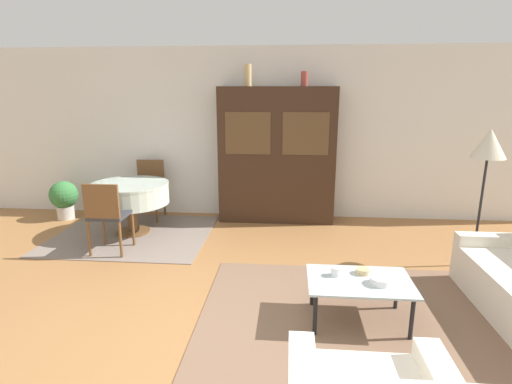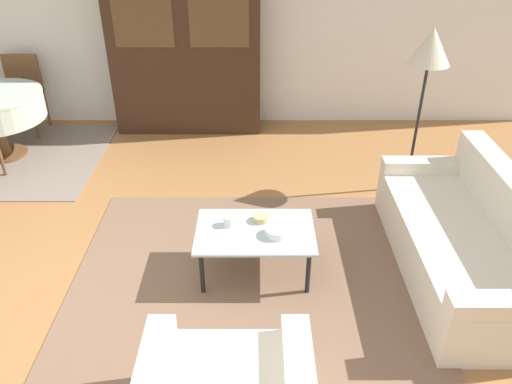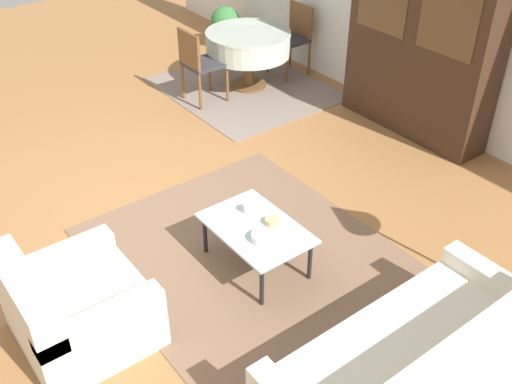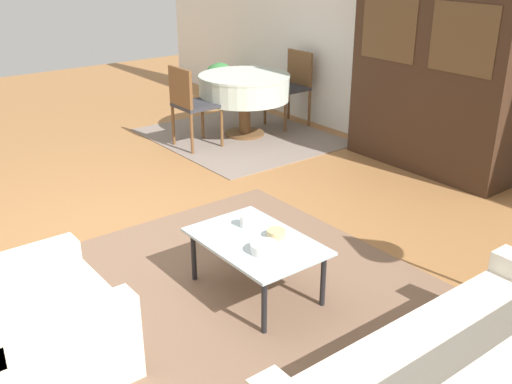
% 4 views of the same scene
% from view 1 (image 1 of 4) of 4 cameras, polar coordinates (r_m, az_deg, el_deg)
% --- Properties ---
extents(ground_plane, '(14.00, 14.00, 0.00)m').
position_cam_1_polar(ground_plane, '(3.50, -5.59, -21.06)').
color(ground_plane, '#9E6B3D').
extents(wall_back, '(10.00, 0.06, 2.70)m').
position_cam_1_polar(wall_back, '(6.50, -0.08, 8.29)').
color(wall_back, white).
rests_on(wall_back, ground_plane).
extents(area_rug, '(2.75, 2.24, 0.01)m').
position_cam_1_polar(area_rug, '(3.90, 13.36, -17.34)').
color(area_rug, brown).
rests_on(area_rug, ground_plane).
extents(dining_rug, '(2.18, 1.88, 0.01)m').
position_cam_1_polar(dining_rug, '(6.07, -17.15, -5.84)').
color(dining_rug, gray).
rests_on(dining_rug, ground_plane).
extents(coffee_table, '(0.91, 0.61, 0.40)m').
position_cam_1_polar(coffee_table, '(3.72, 14.56, -12.63)').
color(coffee_table, black).
rests_on(coffee_table, area_rug).
extents(display_cabinet, '(1.79, 0.45, 2.09)m').
position_cam_1_polar(display_cabinet, '(6.25, 2.99, 5.22)').
color(display_cabinet, '#382316').
rests_on(display_cabinet, ground_plane).
extents(dining_table, '(1.09, 1.09, 0.74)m').
position_cam_1_polar(dining_table, '(5.98, -17.51, -0.24)').
color(dining_table, brown).
rests_on(dining_table, dining_rug).
extents(dining_chair_near, '(0.44, 0.44, 0.93)m').
position_cam_1_polar(dining_chair_near, '(5.32, -20.53, -2.75)').
color(dining_chair_near, brown).
rests_on(dining_chair_near, dining_rug).
extents(dining_chair_far, '(0.44, 0.44, 0.93)m').
position_cam_1_polar(dining_chair_far, '(6.68, -15.05, 1.00)').
color(dining_chair_far, brown).
rests_on(dining_chair_far, dining_rug).
extents(floor_lamp, '(0.37, 0.37, 1.62)m').
position_cam_1_polar(floor_lamp, '(5.15, 30.27, 5.23)').
color(floor_lamp, black).
rests_on(floor_lamp, ground_plane).
extents(cup, '(0.09, 0.09, 0.08)m').
position_cam_1_polar(cup, '(3.72, 11.36, -11.06)').
color(cup, white).
rests_on(cup, coffee_table).
extents(bowl, '(0.18, 0.18, 0.06)m').
position_cam_1_polar(bowl, '(3.67, 17.37, -12.01)').
color(bowl, white).
rests_on(bowl, coffee_table).
extents(bowl_small, '(0.13, 0.13, 0.05)m').
position_cam_1_polar(bowl_small, '(3.82, 14.98, -10.86)').
color(bowl_small, tan).
rests_on(bowl_small, coffee_table).
extents(vase_tall, '(0.11, 0.11, 0.32)m').
position_cam_1_polar(vase_tall, '(6.21, -1.17, 16.34)').
color(vase_tall, tan).
rests_on(vase_tall, display_cabinet).
extents(vase_short, '(0.10, 0.10, 0.22)m').
position_cam_1_polar(vase_short, '(6.17, 6.92, 15.76)').
color(vase_short, '#9E4238').
rests_on(vase_short, display_cabinet).
extents(potted_plant, '(0.44, 0.44, 0.62)m').
position_cam_1_polar(potted_plant, '(7.13, -25.73, -0.70)').
color(potted_plant, beige).
rests_on(potted_plant, ground_plane).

